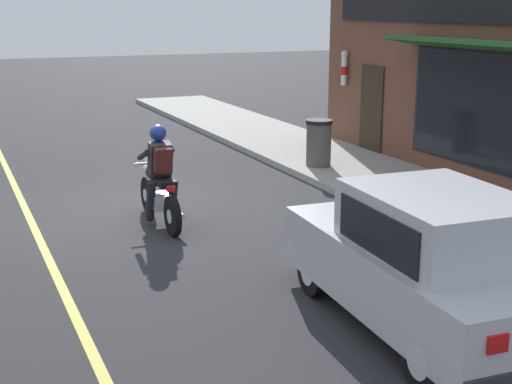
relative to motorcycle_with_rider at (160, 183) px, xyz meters
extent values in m
plane|color=#2B2B2D|center=(-0.11, 0.99, -0.68)|extent=(80.00, 80.00, 0.00)
cube|color=#9E9B93|center=(4.77, 3.99, -0.61)|extent=(2.60, 22.00, 0.14)
cube|color=#D1C64C|center=(-1.91, 3.99, -0.67)|extent=(0.12, 19.80, 0.01)
cube|color=brown|center=(6.32, 0.75, 1.42)|extent=(0.50, 9.17, 4.20)
cube|color=black|center=(6.05, -0.40, 0.87)|extent=(0.04, 3.85, 2.10)
cube|color=black|center=(6.07, -0.40, 0.87)|extent=(0.02, 4.03, 2.20)
cube|color=#2D2319|center=(6.05, 3.27, 0.37)|extent=(0.04, 0.90, 2.10)
cube|color=#235623|center=(5.72, -0.40, 2.07)|extent=(0.81, 4.40, 0.24)
cube|color=black|center=(6.04, 0.75, 2.67)|extent=(0.06, 7.79, 0.50)
cylinder|color=white|center=(5.97, 4.42, 1.22)|extent=(0.14, 0.14, 0.70)
cylinder|color=red|center=(5.97, 4.42, 1.22)|extent=(0.15, 0.15, 0.20)
sphere|color=silver|center=(5.97, 4.42, 1.62)|extent=(0.16, 0.16, 0.16)
cylinder|color=black|center=(0.00, 0.72, -0.37)|extent=(0.10, 0.62, 0.62)
cylinder|color=silver|center=(0.00, 0.72, -0.37)|extent=(0.12, 0.22, 0.22)
cylinder|color=black|center=(-0.01, -0.68, -0.37)|extent=(0.10, 0.62, 0.62)
cylinder|color=silver|center=(-0.01, -0.68, -0.37)|extent=(0.12, 0.22, 0.22)
cube|color=silver|center=(0.00, -0.03, -0.29)|extent=(0.28, 0.40, 0.24)
ellipsoid|color=black|center=(0.00, 0.22, 0.12)|extent=(0.30, 0.52, 0.24)
cube|color=black|center=(0.00, -0.26, 0.08)|extent=(0.26, 0.56, 0.10)
cylinder|color=silver|center=(0.00, 0.62, -0.05)|extent=(0.07, 0.33, 0.68)
cylinder|color=silver|center=(0.00, 0.50, 0.23)|extent=(0.56, 0.04, 0.04)
sphere|color=silver|center=(0.00, 0.67, 0.11)|extent=(0.16, 0.16, 0.16)
cylinder|color=silver|center=(0.16, -0.43, -0.39)|extent=(0.08, 0.55, 0.08)
cube|color=red|center=(0.00, -0.63, 0.05)|extent=(0.12, 0.06, 0.08)
cylinder|color=black|center=(-0.18, -0.10, -0.25)|extent=(0.14, 0.35, 0.71)
cylinder|color=black|center=(0.18, -0.10, -0.25)|extent=(0.14, 0.35, 0.71)
cube|color=#232328|center=(0.00, -0.08, 0.40)|extent=(0.34, 0.33, 0.57)
cylinder|color=#232328|center=(-0.20, 0.16, 0.44)|extent=(0.09, 0.52, 0.26)
cylinder|color=#232328|center=(0.20, 0.16, 0.44)|extent=(0.09, 0.52, 0.26)
sphere|color=navy|center=(0.00, -0.02, 0.81)|extent=(0.26, 0.26, 0.26)
cube|color=#4C1E19|center=(0.00, -0.24, 0.42)|extent=(0.28, 0.24, 0.42)
cylinder|color=black|center=(0.86, -3.58, -0.38)|extent=(0.22, 0.61, 0.60)
cylinder|color=silver|center=(0.86, -3.58, -0.38)|extent=(0.22, 0.34, 0.33)
cylinder|color=black|center=(2.30, -3.66, -0.38)|extent=(0.22, 0.61, 0.60)
cylinder|color=silver|center=(2.30, -3.66, -0.38)|extent=(0.22, 0.34, 0.33)
cylinder|color=black|center=(0.72, -5.97, -0.38)|extent=(0.22, 0.61, 0.60)
cylinder|color=silver|center=(0.72, -5.97, -0.38)|extent=(0.22, 0.34, 0.33)
cube|color=#B7BABF|center=(1.51, -4.82, -0.08)|extent=(1.86, 3.79, 0.70)
cube|color=#B7BABF|center=(1.50, -5.07, 0.56)|extent=(1.55, 1.98, 0.66)
cube|color=black|center=(1.55, -4.20, 0.51)|extent=(1.34, 0.43, 0.51)
cube|color=black|center=(0.77, -5.03, 0.54)|extent=(0.12, 1.52, 0.46)
cube|color=black|center=(2.22, -5.11, 0.54)|extent=(0.12, 1.52, 0.46)
cube|color=silver|center=(1.11, -2.93, 0.04)|extent=(0.24, 0.05, 0.14)
cube|color=red|center=(0.89, -6.65, 0.06)|extent=(0.20, 0.05, 0.16)
cube|color=silver|center=(2.13, -2.99, 0.04)|extent=(0.24, 0.05, 0.14)
cube|color=#28282B|center=(1.62, -2.99, -0.33)|extent=(1.61, 0.22, 0.20)
cube|color=black|center=(4.03, -1.25, -0.52)|extent=(0.36, 0.36, 0.04)
cone|color=orange|center=(4.03, -1.25, -0.22)|extent=(0.28, 0.28, 0.56)
cylinder|color=white|center=(4.03, -1.25, -0.20)|extent=(0.20, 0.20, 0.08)
cylinder|color=#514C47|center=(4.12, 2.25, -0.09)|extent=(0.52, 0.52, 0.90)
cylinder|color=black|center=(4.12, 2.25, 0.40)|extent=(0.56, 0.56, 0.08)
camera|label=1|loc=(-3.04, -10.69, 2.71)|focal=50.00mm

